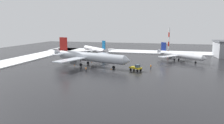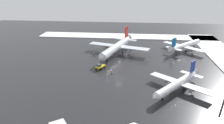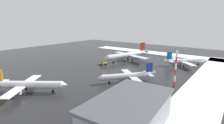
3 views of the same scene
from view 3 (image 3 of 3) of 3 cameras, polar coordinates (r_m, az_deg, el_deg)
The scene contains 15 objects.
ground_plane at distance 97.98m, azimuth -2.35°, elevation -2.72°, with size 240.00×240.00×0.00m, color #232326.
snow_bank_far at distance 78.28m, azimuth 27.71°, elevation -8.30°, with size 152.00×16.00×0.41m, color white.
snow_bank_right at distance 154.45m, azimuth 13.54°, elevation 2.90°, with size 14.00×116.00×0.41m, color white.
airplane_distant_tail at distance 122.33m, azimuth 5.16°, elevation 2.29°, with size 37.96×31.97×11.54m.
airplane_parked_starboard at distance 79.57m, azimuth 5.30°, elevation -4.53°, with size 22.87×20.91×8.22m.
airplane_far_rear at distance 117.76m, azimuth 22.72°, elevation 0.40°, with size 22.94×22.41×8.60m.
airplane_foreground_jet at distance 75.44m, azimuth -25.83°, elevation -6.65°, with size 22.43×26.03×8.98m.
pushback_tug at distance 109.33m, azimuth -3.10°, elevation -0.34°, with size 5.08×4.20×2.50m.
ground_crew_near_tug at distance 126.48m, azimuth 0.11°, elevation 1.40°, with size 0.36×0.36×1.71m.
ground_crew_by_nose_gear at distance 102.27m, azimuth -2.52°, elevation -1.47°, with size 0.36×0.36×1.71m.
antenna_mast at distance 75.59m, azimuth 20.03°, elevation -2.28°, with size 0.70×0.70×15.46m.
cargo_hangar at distance 45.07m, azimuth 5.50°, elevation -16.72°, with size 25.97×16.68×8.80m.
traffic_cone_near_nose at distance 120.47m, azimuth 8.98°, elevation 0.29°, with size 0.36×0.36×0.55m, color orange.
traffic_cone_mid_line at distance 128.69m, azimuth 6.01°, elevation 1.21°, with size 0.36×0.36×0.55m, color orange.
traffic_cone_wingtip_side at distance 116.92m, azimuth -0.03°, elevation 0.06°, with size 0.36×0.36×0.55m, color orange.
Camera 3 is at (-72.96, -59.60, 26.90)m, focal length 28.00 mm.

